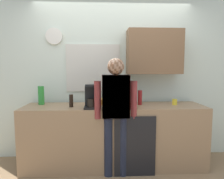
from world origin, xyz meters
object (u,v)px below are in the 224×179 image
Objects in this scene: bottle_green_wine at (126,95)px; bottle_olive_oil at (113,95)px; person_at_sink at (116,107)px; coffee_maker at (91,98)px; mixing_bowl at (100,101)px; dish_soap at (111,100)px; cup_yellow_cup at (175,102)px; bottle_red_vinegar at (140,98)px; person_guest at (116,107)px; bottle_clear_soda at (41,95)px; bottle_amber_beer at (110,99)px; bottle_dark_sauce at (71,101)px.

bottle_green_wine is 1.20× the size of bottle_olive_oil.
coffee_maker is at bearing 159.09° from person_at_sink.
dish_soap reaches higher than mixing_bowl.
cup_yellow_cup is at bearing -3.08° from dish_soap.
mixing_bowl is at bearing 159.62° from bottle_green_wine.
bottle_red_vinegar is at bearing 17.39° from coffee_maker.
cup_yellow_cup is at bearing 9.26° from coffee_maker.
bottle_red_vinegar is at bearing -9.97° from mixing_bowl.
person_guest is at bearing -160.92° from cup_yellow_cup.
bottle_clear_soda reaches higher than bottle_red_vinegar.
bottle_olive_oil is at bearing 170.10° from cup_yellow_cup.
coffee_maker reaches higher than bottle_green_wine.
coffee_maker is 0.36m from person_at_sink.
bottle_amber_beer is 0.14× the size of person_at_sink.
mixing_bowl is at bearing 155.93° from dish_soap.
bottle_clear_soda is 0.93× the size of bottle_green_wine.
dish_soap is at bearing 42.18° from coffee_maker.
person_guest reaches higher than bottle_red_vinegar.
bottle_green_wine is 0.19× the size of person_guest.
person_at_sink reaches higher than bottle_red_vinegar.
bottle_olive_oil is (0.61, 0.26, 0.03)m from bottle_dark_sauce.
bottle_green_wine is (0.50, 0.19, 0.00)m from coffee_maker.
bottle_dark_sauce is 1.01m from bottle_red_vinegar.
person_guest is (1.10, -0.44, -0.11)m from bottle_clear_soda.
person_at_sink is 1.00× the size of person_guest.
person_guest reaches higher than bottle_amber_beer.
bottle_amber_beer is 0.99m from cup_yellow_cup.
person_guest is (0.62, -0.21, -0.06)m from bottle_dark_sauce.
mixing_bowl is (-1.13, 0.13, -0.00)m from cup_yellow_cup.
bottle_clear_soda is 0.17× the size of person_at_sink.
bottle_dark_sauce is at bearing 159.18° from person_at_sink.
bottle_red_vinegar is 0.14× the size of person_at_sink.
person_at_sink reaches higher than bottle_amber_beer.
bottle_clear_soda is 1.56× the size of bottle_dark_sauce.
bottle_amber_beer is at bearing 109.61° from person_at_sink.
coffee_maker reaches higher than cup_yellow_cup.
bottle_green_wine is at bearing -44.64° from bottle_olive_oil.
cup_yellow_cup is 0.05× the size of person_guest.
bottle_amber_beer is at bearing -14.61° from bottle_clear_soda.
coffee_maker is 3.88× the size of cup_yellow_cup.
bottle_dark_sauce is (-0.29, 0.10, -0.06)m from coffee_maker.
bottle_clear_soda is 1.09m from bottle_olive_oil.
bottle_amber_beer is 0.32m from mixing_bowl.
person_guest reaches higher than coffee_maker.
bottle_green_wine is 0.19× the size of person_at_sink.
bottle_dark_sauce is 0.66m from person_at_sink.
cup_yellow_cup is (0.98, 0.14, -0.07)m from bottle_amber_beer.
bottle_amber_beer reaches higher than mixing_bowl.
person_at_sink reaches higher than cup_yellow_cup.
bottle_clear_soda is 1.28m from bottle_green_wine.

